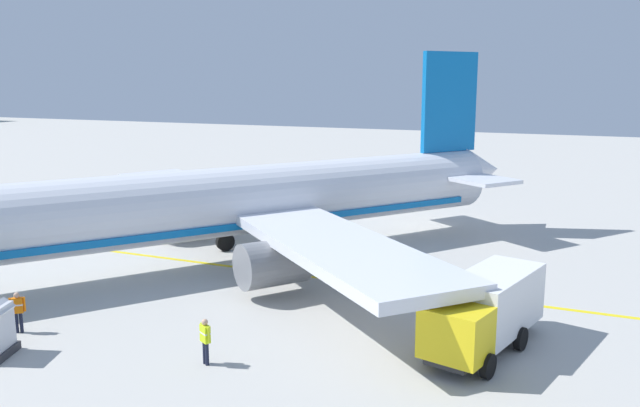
% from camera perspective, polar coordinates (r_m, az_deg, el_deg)
% --- Properties ---
extents(airliner_foreground, '(35.62, 30.43, 11.90)m').
position_cam_1_polar(airliner_foreground, '(36.57, -8.12, -0.02)').
color(airliner_foreground, silver).
rests_on(airliner_foreground, ground).
extents(service_truck_baggage, '(7.03, 3.79, 2.87)m').
position_cam_1_polar(service_truck_baggage, '(25.92, 14.21, -8.93)').
color(service_truck_baggage, yellow).
rests_on(service_truck_baggage, ground).
extents(crew_marshaller, '(0.42, 0.56, 1.73)m').
position_cam_1_polar(crew_marshaller, '(24.47, -9.92, -11.39)').
color(crew_marshaller, '#191E33').
rests_on(crew_marshaller, ground).
extents(crew_loader_left, '(0.45, 0.52, 1.71)m').
position_cam_1_polar(crew_loader_left, '(29.60, -24.74, -8.31)').
color(crew_loader_left, '#191E33').
rests_on(crew_loader_left, ground).
extents(apron_guide_line, '(0.30, 60.00, 0.01)m').
position_cam_1_polar(apron_guide_line, '(34.78, -1.80, -6.23)').
color(apron_guide_line, yellow).
rests_on(apron_guide_line, ground).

